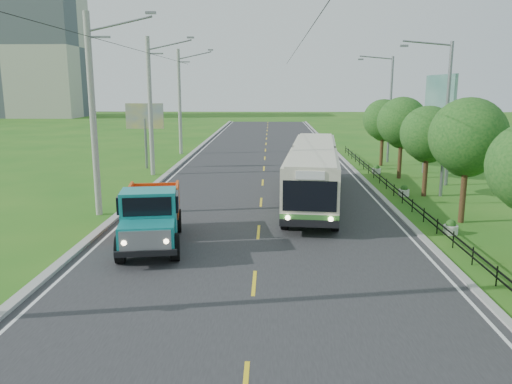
{
  "coord_description": "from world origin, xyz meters",
  "views": [
    {
      "loc": [
        0.52,
        -15.71,
        6.44
      ],
      "look_at": [
        -0.11,
        5.85,
        1.9
      ],
      "focal_mm": 35.0,
      "sensor_mm": 36.0,
      "label": 1
    }
  ],
  "objects_px": {
    "tree_fourth": "(428,136)",
    "dump_truck": "(151,212)",
    "pole_near": "(94,115)",
    "planter_mid": "(404,191)",
    "billboard_left": "(145,120)",
    "billboard_right": "(439,103)",
    "tree_third": "(468,140)",
    "streetlight_mid": "(444,114)",
    "bus": "(313,168)",
    "tree_fifth": "(402,124)",
    "tree_back": "(383,122)",
    "planter_near": "(451,228)",
    "streetlight_far": "(389,106)",
    "pole_mid": "(151,106)",
    "planter_far": "(376,170)",
    "pole_far": "(180,101)"
  },
  "relations": [
    {
      "from": "tree_third",
      "to": "tree_fourth",
      "type": "xyz_separation_m",
      "value": [
        -0.0,
        6.0,
        -0.4
      ]
    },
    {
      "from": "pole_near",
      "to": "bus",
      "type": "xyz_separation_m",
      "value": [
        11.27,
        3.88,
        -3.25
      ]
    },
    {
      "from": "streetlight_mid",
      "to": "streetlight_far",
      "type": "bearing_deg",
      "value": 90.0
    },
    {
      "from": "pole_near",
      "to": "planter_near",
      "type": "distance_m",
      "value": 17.79
    },
    {
      "from": "streetlight_far",
      "to": "dump_truck",
      "type": "distance_m",
      "value": 28.5
    },
    {
      "from": "streetlight_mid",
      "to": "planter_mid",
      "type": "bearing_deg",
      "value": -180.0
    },
    {
      "from": "planter_far",
      "to": "streetlight_mid",
      "type": "bearing_deg",
      "value": -75.68
    },
    {
      "from": "tree_fifth",
      "to": "dump_truck",
      "type": "relative_size",
      "value": 0.93
    },
    {
      "from": "pole_mid",
      "to": "dump_truck",
      "type": "bearing_deg",
      "value": -77.11
    },
    {
      "from": "pole_near",
      "to": "bus",
      "type": "height_order",
      "value": "pole_near"
    },
    {
      "from": "pole_far",
      "to": "billboard_left",
      "type": "distance_m",
      "value": 9.17
    },
    {
      "from": "tree_fourth",
      "to": "streetlight_far",
      "type": "distance_m",
      "value": 13.94
    },
    {
      "from": "billboard_right",
      "to": "bus",
      "type": "xyz_separation_m",
      "value": [
        -9.29,
        -7.12,
        -3.5
      ]
    },
    {
      "from": "tree_back",
      "to": "planter_near",
      "type": "height_order",
      "value": "tree_back"
    },
    {
      "from": "planter_mid",
      "to": "billboard_right",
      "type": "bearing_deg",
      "value": 58.34
    },
    {
      "from": "billboard_left",
      "to": "dump_truck",
      "type": "bearing_deg",
      "value": -75.62
    },
    {
      "from": "pole_far",
      "to": "tree_third",
      "type": "height_order",
      "value": "pole_far"
    },
    {
      "from": "tree_back",
      "to": "dump_truck",
      "type": "height_order",
      "value": "tree_back"
    },
    {
      "from": "pole_near",
      "to": "billboard_left",
      "type": "height_order",
      "value": "pole_near"
    },
    {
      "from": "pole_far",
      "to": "streetlight_mid",
      "type": "distance_m",
      "value": 26.8
    },
    {
      "from": "streetlight_mid",
      "to": "dump_truck",
      "type": "height_order",
      "value": "streetlight_mid"
    },
    {
      "from": "tree_third",
      "to": "pole_near",
      "type": "bearing_deg",
      "value": 177.29
    },
    {
      "from": "pole_near",
      "to": "streetlight_far",
      "type": "xyz_separation_m",
      "value": [
        18.9,
        19.0,
        -0.19
      ]
    },
    {
      "from": "tree_third",
      "to": "tree_fifth",
      "type": "relative_size",
      "value": 1.03
    },
    {
      "from": "pole_mid",
      "to": "pole_far",
      "type": "height_order",
      "value": "same"
    },
    {
      "from": "pole_near",
      "to": "planter_near",
      "type": "relative_size",
      "value": 14.93
    },
    {
      "from": "pole_near",
      "to": "planter_mid",
      "type": "height_order",
      "value": "pole_near"
    },
    {
      "from": "pole_mid",
      "to": "streetlight_mid",
      "type": "height_order",
      "value": "pole_mid"
    },
    {
      "from": "bus",
      "to": "tree_fourth",
      "type": "bearing_deg",
      "value": 16.32
    },
    {
      "from": "pole_near",
      "to": "dump_truck",
      "type": "distance_m",
      "value": 7.3
    },
    {
      "from": "pole_near",
      "to": "streetlight_far",
      "type": "relative_size",
      "value": 1.1
    },
    {
      "from": "pole_near",
      "to": "streetlight_mid",
      "type": "xyz_separation_m",
      "value": [
        18.9,
        5.0,
        -0.19
      ]
    },
    {
      "from": "pole_near",
      "to": "billboard_left",
      "type": "xyz_separation_m",
      "value": [
        -1.24,
        15.0,
        -1.23
      ]
    },
    {
      "from": "tree_fourth",
      "to": "dump_truck",
      "type": "height_order",
      "value": "tree_fourth"
    },
    {
      "from": "billboard_left",
      "to": "dump_truck",
      "type": "xyz_separation_m",
      "value": [
        5.12,
        -19.96,
        -2.46
      ]
    },
    {
      "from": "tree_fourth",
      "to": "planter_near",
      "type": "bearing_deg",
      "value": -98.77
    },
    {
      "from": "planter_far",
      "to": "streetlight_far",
      "type": "bearing_deg",
      "value": 71.2
    },
    {
      "from": "tree_third",
      "to": "tree_fifth",
      "type": "bearing_deg",
      "value": 90.0
    },
    {
      "from": "planter_mid",
      "to": "billboard_left",
      "type": "xyz_separation_m",
      "value": [
        -18.1,
        10.0,
        3.58
      ]
    },
    {
      "from": "billboard_left",
      "to": "bus",
      "type": "relative_size",
      "value": 0.32
    },
    {
      "from": "pole_mid",
      "to": "tree_back",
      "type": "bearing_deg",
      "value": 15.84
    },
    {
      "from": "tree_back",
      "to": "planter_near",
      "type": "bearing_deg",
      "value": -93.57
    },
    {
      "from": "pole_mid",
      "to": "tree_fourth",
      "type": "distance_m",
      "value": 19.43
    },
    {
      "from": "planter_mid",
      "to": "pole_far",
      "type": "bearing_deg",
      "value": 131.59
    },
    {
      "from": "planter_mid",
      "to": "tree_back",
      "type": "bearing_deg",
      "value": 84.09
    },
    {
      "from": "tree_third",
      "to": "dump_truck",
      "type": "distance_m",
      "value": 15.04
    },
    {
      "from": "tree_back",
      "to": "billboard_left",
      "type": "relative_size",
      "value": 1.06
    },
    {
      "from": "pole_near",
      "to": "dump_truck",
      "type": "relative_size",
      "value": 1.61
    },
    {
      "from": "tree_fifth",
      "to": "billboard_left",
      "type": "xyz_separation_m",
      "value": [
        -19.36,
        3.86,
        0.01
      ]
    },
    {
      "from": "billboard_left",
      "to": "billboard_right",
      "type": "xyz_separation_m",
      "value": [
        21.8,
        -4.0,
        1.48
      ]
    }
  ]
}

